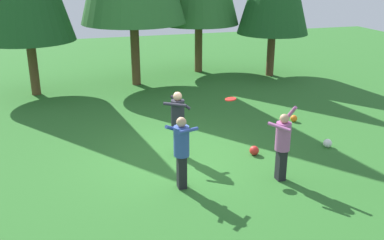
{
  "coord_description": "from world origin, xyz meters",
  "views": [
    {
      "loc": [
        -2.58,
        -9.95,
        4.72
      ],
      "look_at": [
        0.35,
        -0.13,
        1.05
      ],
      "focal_mm": 41.17,
      "sensor_mm": 36.0,
      "label": 1
    }
  ],
  "objects_px": {
    "person_catcher": "(178,118)",
    "ball_orange": "(294,118)",
    "person_bystander": "(182,147)",
    "ball_white": "(328,143)",
    "ball_red": "(254,150)",
    "person_thrower": "(283,141)",
    "frisbee": "(231,99)"
  },
  "relations": [
    {
      "from": "person_catcher",
      "to": "ball_orange",
      "type": "height_order",
      "value": "person_catcher"
    },
    {
      "from": "person_catcher",
      "to": "person_bystander",
      "type": "bearing_deg",
      "value": -67.26
    },
    {
      "from": "person_bystander",
      "to": "ball_white",
      "type": "distance_m",
      "value": 4.59
    },
    {
      "from": "ball_red",
      "to": "person_thrower",
      "type": "bearing_deg",
      "value": -89.76
    },
    {
      "from": "person_bystander",
      "to": "frisbee",
      "type": "xyz_separation_m",
      "value": [
        1.48,
        0.94,
        0.67
      ]
    },
    {
      "from": "person_thrower",
      "to": "ball_orange",
      "type": "bearing_deg",
      "value": -66.6
    },
    {
      "from": "person_bystander",
      "to": "ball_orange",
      "type": "distance_m",
      "value": 5.57
    },
    {
      "from": "ball_white",
      "to": "ball_red",
      "type": "relative_size",
      "value": 0.95
    },
    {
      "from": "person_thrower",
      "to": "person_catcher",
      "type": "bearing_deg",
      "value": 10.42
    },
    {
      "from": "ball_orange",
      "to": "person_catcher",
      "type": "bearing_deg",
      "value": -160.93
    },
    {
      "from": "frisbee",
      "to": "ball_orange",
      "type": "height_order",
      "value": "frisbee"
    },
    {
      "from": "person_catcher",
      "to": "person_bystander",
      "type": "relative_size",
      "value": 1.03
    },
    {
      "from": "person_bystander",
      "to": "ball_white",
      "type": "height_order",
      "value": "person_bystander"
    },
    {
      "from": "person_catcher",
      "to": "ball_orange",
      "type": "relative_size",
      "value": 7.85
    },
    {
      "from": "person_bystander",
      "to": "ball_red",
      "type": "xyz_separation_m",
      "value": [
        2.27,
        1.16,
        -0.86
      ]
    },
    {
      "from": "frisbee",
      "to": "ball_white",
      "type": "bearing_deg",
      "value": 2.39
    },
    {
      "from": "person_catcher",
      "to": "frisbee",
      "type": "distance_m",
      "value": 1.49
    },
    {
      "from": "frisbee",
      "to": "person_thrower",
      "type": "bearing_deg",
      "value": -56.62
    },
    {
      "from": "person_catcher",
      "to": "frisbee",
      "type": "xyz_separation_m",
      "value": [
        1.1,
        -0.77,
        0.64
      ]
    },
    {
      "from": "ball_orange",
      "to": "ball_red",
      "type": "bearing_deg",
      "value": -138.56
    },
    {
      "from": "ball_orange",
      "to": "ball_white",
      "type": "bearing_deg",
      "value": -93.62
    },
    {
      "from": "person_bystander",
      "to": "ball_red",
      "type": "relative_size",
      "value": 6.7
    },
    {
      "from": "ball_white",
      "to": "ball_orange",
      "type": "bearing_deg",
      "value": 86.38
    },
    {
      "from": "person_bystander",
      "to": "ball_white",
      "type": "bearing_deg",
      "value": -18.86
    },
    {
      "from": "frisbee",
      "to": "ball_orange",
      "type": "relative_size",
      "value": 1.6
    },
    {
      "from": "person_catcher",
      "to": "ball_red",
      "type": "relative_size",
      "value": 6.91
    },
    {
      "from": "person_thrower",
      "to": "ball_orange",
      "type": "height_order",
      "value": "person_thrower"
    },
    {
      "from": "person_catcher",
      "to": "frisbee",
      "type": "relative_size",
      "value": 4.92
    },
    {
      "from": "frisbee",
      "to": "ball_red",
      "type": "distance_m",
      "value": 1.74
    },
    {
      "from": "person_bystander",
      "to": "frisbee",
      "type": "bearing_deg",
      "value": 0.0
    },
    {
      "from": "person_bystander",
      "to": "ball_orange",
      "type": "relative_size",
      "value": 7.62
    },
    {
      "from": "ball_orange",
      "to": "ball_white",
      "type": "relative_size",
      "value": 0.93
    }
  ]
}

